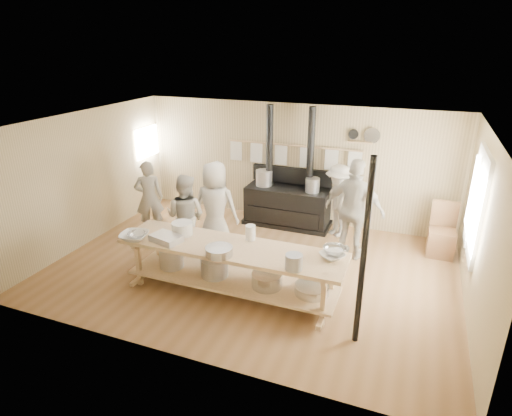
# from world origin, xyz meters

# --- Properties ---
(ground) EXTENTS (7.00, 7.00, 0.00)m
(ground) POSITION_xyz_m (0.00, 0.00, 0.00)
(ground) COLOR brown
(ground) RESTS_ON ground
(room_shell) EXTENTS (7.00, 7.00, 7.00)m
(room_shell) POSITION_xyz_m (0.00, 0.00, 1.62)
(room_shell) COLOR tan
(room_shell) RESTS_ON ground
(window_right) EXTENTS (0.09, 1.50, 1.65)m
(window_right) POSITION_xyz_m (3.47, 0.60, 1.50)
(window_right) COLOR beige
(window_right) RESTS_ON ground
(left_opening) EXTENTS (0.00, 0.90, 0.90)m
(left_opening) POSITION_xyz_m (-3.45, 2.00, 1.60)
(left_opening) COLOR white
(left_opening) RESTS_ON ground
(stove) EXTENTS (1.90, 0.75, 2.60)m
(stove) POSITION_xyz_m (-0.01, 2.12, 0.52)
(stove) COLOR black
(stove) RESTS_ON ground
(towel_rail) EXTENTS (3.00, 0.04, 0.47)m
(towel_rail) POSITION_xyz_m (0.00, 2.40, 1.56)
(towel_rail) COLOR tan
(towel_rail) RESTS_ON ground
(back_wall_shelf) EXTENTS (0.63, 0.14, 0.32)m
(back_wall_shelf) POSITION_xyz_m (1.46, 2.43, 2.00)
(back_wall_shelf) COLOR tan
(back_wall_shelf) RESTS_ON ground
(prep_table) EXTENTS (3.60, 0.90, 0.85)m
(prep_table) POSITION_xyz_m (-0.01, -0.90, 0.52)
(prep_table) COLOR tan
(prep_table) RESTS_ON ground
(support_post) EXTENTS (0.08, 0.08, 2.60)m
(support_post) POSITION_xyz_m (2.05, -1.35, 1.30)
(support_post) COLOR black
(support_post) RESTS_ON ground
(cook_far_left) EXTENTS (0.69, 0.63, 1.58)m
(cook_far_left) POSITION_xyz_m (-2.55, 0.64, 0.79)
(cook_far_left) COLOR #A19B8E
(cook_far_left) RESTS_ON ground
(cook_left) EXTENTS (0.80, 0.64, 1.60)m
(cook_left) POSITION_xyz_m (-1.33, 0.01, 0.80)
(cook_left) COLOR #A19B8E
(cook_left) RESTS_ON ground
(cook_center) EXTENTS (0.91, 0.63, 1.78)m
(cook_center) POSITION_xyz_m (-0.91, 0.41, 0.89)
(cook_center) COLOR #A19B8E
(cook_center) RESTS_ON ground
(cook_right) EXTENTS (1.19, 0.69, 1.90)m
(cook_right) POSITION_xyz_m (1.58, 1.07, 0.95)
(cook_right) COLOR #A19B8E
(cook_right) RESTS_ON ground
(cook_by_window) EXTENTS (1.13, 1.04, 1.53)m
(cook_by_window) POSITION_xyz_m (1.12, 1.95, 0.77)
(cook_by_window) COLOR #A19B8E
(cook_by_window) RESTS_ON ground
(chair) EXTENTS (0.48, 0.48, 1.03)m
(chair) POSITION_xyz_m (3.15, 1.77, 0.30)
(chair) COLOR brown
(chair) RESTS_ON ground
(bowl_white_a) EXTENTS (0.52, 0.52, 0.11)m
(bowl_white_a) POSITION_xyz_m (-1.55, -1.23, 0.90)
(bowl_white_a) COLOR white
(bowl_white_a) RESTS_ON prep_table
(bowl_steel_a) EXTENTS (0.39, 0.39, 0.09)m
(bowl_steel_a) POSITION_xyz_m (-1.55, -1.17, 0.89)
(bowl_steel_a) COLOR silver
(bowl_steel_a) RESTS_ON prep_table
(bowl_white_b) EXTENTS (0.49, 0.49, 0.09)m
(bowl_white_b) POSITION_xyz_m (1.55, -0.73, 0.89)
(bowl_white_b) COLOR white
(bowl_white_b) RESTS_ON prep_table
(bowl_steel_b) EXTENTS (0.46, 0.46, 0.11)m
(bowl_steel_b) POSITION_xyz_m (1.55, -0.57, 0.90)
(bowl_steel_b) COLOR silver
(bowl_steel_b) RESTS_ON prep_table
(roasting_pan) EXTENTS (0.55, 0.43, 0.11)m
(roasting_pan) POSITION_xyz_m (-1.03, -1.11, 0.90)
(roasting_pan) COLOR #B2B2B7
(roasting_pan) RESTS_ON prep_table
(mixing_bowl_large) EXTENTS (0.47, 0.47, 0.13)m
(mixing_bowl_large) POSITION_xyz_m (-0.04, -1.23, 0.92)
(mixing_bowl_large) COLOR silver
(mixing_bowl_large) RESTS_ON prep_table
(bucket_galv) EXTENTS (0.31, 0.31, 0.23)m
(bucket_galv) POSITION_xyz_m (1.11, -1.23, 0.96)
(bucket_galv) COLOR gray
(bucket_galv) RESTS_ON prep_table
(deep_bowl_enamel) EXTENTS (0.43, 0.43, 0.21)m
(deep_bowl_enamel) POSITION_xyz_m (-0.92, -0.79, 0.96)
(deep_bowl_enamel) COLOR white
(deep_bowl_enamel) RESTS_ON prep_table
(pitcher) EXTENTS (0.20, 0.20, 0.25)m
(pitcher) POSITION_xyz_m (0.20, -0.57, 0.97)
(pitcher) COLOR white
(pitcher) RESTS_ON prep_table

